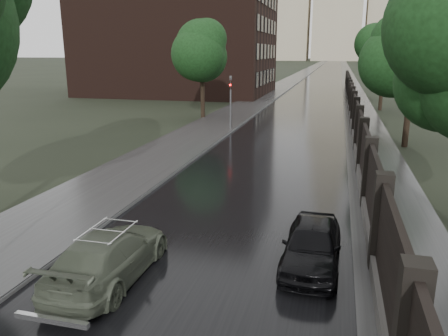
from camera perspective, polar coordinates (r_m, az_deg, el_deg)
road at (r=196.46m, az=13.86°, el=12.86°), size 8.00×420.00×0.02m
sidewalk_left at (r=196.65m, az=12.07°, el=12.99°), size 4.00×420.00×0.16m
verge_right at (r=196.44m, az=15.50°, el=12.77°), size 3.00×420.00×0.08m
fence_right at (r=38.67m, az=16.44°, el=7.40°), size 0.45×75.72×2.70m
tree_left_far at (r=38.06m, az=-2.87°, el=14.27°), size 4.25×4.25×7.39m
tree_right_b at (r=28.67m, az=23.48°, el=12.29°), size 4.08×4.08×7.01m
tree_right_c at (r=46.54m, az=20.21°, el=13.16°), size 4.08×4.08×7.01m
traffic_light at (r=32.42m, az=0.87°, el=9.13°), size 0.16×0.32×4.00m
brick_building at (r=62.26m, az=-5.88°, el=18.85°), size 24.00×18.00×20.00m
volga_sedan at (r=11.73m, az=-14.79°, el=-10.99°), size 1.84×4.46×1.29m
car_right_near at (r=12.21m, az=11.41°, el=-9.75°), size 1.59×3.77×1.28m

